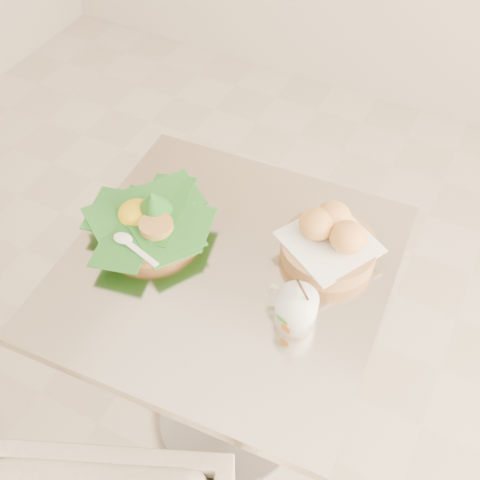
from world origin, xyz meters
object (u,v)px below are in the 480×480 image
at_px(bread_basket, 330,240).
at_px(rice_basket, 149,219).
at_px(coffee_mug, 295,308).
at_px(cafe_table, 228,323).

bearing_deg(bread_basket, rice_basket, -162.48).
bearing_deg(coffee_mug, bread_basket, 90.90).
bearing_deg(cafe_table, rice_basket, 175.37).
bearing_deg(rice_basket, coffee_mug, -10.66).
height_order(bread_basket, coffee_mug, coffee_mug).
relative_size(rice_basket, bread_basket, 1.17).
xyz_separation_m(cafe_table, rice_basket, (-0.21, 0.02, 0.26)).
distance_m(bread_basket, coffee_mug, 0.20).
distance_m(cafe_table, bread_basket, 0.35).
height_order(rice_basket, coffee_mug, coffee_mug).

